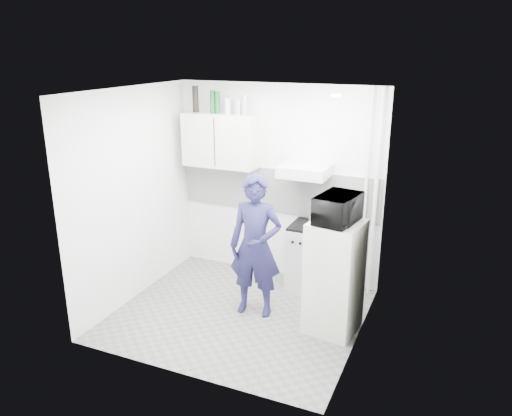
% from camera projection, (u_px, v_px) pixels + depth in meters
% --- Properties ---
extents(floor, '(2.80, 2.80, 0.00)m').
position_uv_depth(floor, '(239.00, 314.00, 5.93)').
color(floor, slate).
rests_on(floor, ground).
extents(ceiling, '(2.80, 2.80, 0.00)m').
position_uv_depth(ceiling, '(236.00, 91.00, 5.13)').
color(ceiling, white).
rests_on(ceiling, wall_back).
extents(wall_back, '(2.80, 0.00, 2.80)m').
position_uv_depth(wall_back, '(278.00, 183.00, 6.62)').
color(wall_back, white).
rests_on(wall_back, floor).
extents(wall_left, '(0.00, 2.60, 2.60)m').
position_uv_depth(wall_left, '(134.00, 196.00, 6.06)').
color(wall_left, white).
rests_on(wall_left, floor).
extents(wall_right, '(0.00, 2.60, 2.60)m').
position_uv_depth(wall_right, '(364.00, 228.00, 5.00)').
color(wall_right, white).
rests_on(wall_right, floor).
extents(person, '(0.66, 0.48, 1.69)m').
position_uv_depth(person, '(256.00, 246.00, 5.73)').
color(person, '#1C1A41').
rests_on(person, floor).
extents(stove, '(0.53, 0.53, 0.84)m').
position_uv_depth(stove, '(310.00, 258.00, 6.46)').
color(stove, silver).
rests_on(stove, floor).
extents(fridge, '(0.60, 0.60, 1.28)m').
position_uv_depth(fridge, '(334.00, 277.00, 5.42)').
color(fridge, silver).
rests_on(fridge, floor).
extents(stove_top, '(0.51, 0.51, 0.03)m').
position_uv_depth(stove_top, '(311.00, 226.00, 6.33)').
color(stove_top, black).
rests_on(stove_top, stove).
extents(saucepan, '(0.20, 0.20, 0.11)m').
position_uv_depth(saucepan, '(317.00, 221.00, 6.31)').
color(saucepan, silver).
rests_on(saucepan, stove_top).
extents(microwave, '(0.59, 0.45, 0.30)m').
position_uv_depth(microwave, '(338.00, 209.00, 5.18)').
color(microwave, black).
rests_on(microwave, fridge).
extents(bottle_a, '(0.08, 0.08, 0.34)m').
position_uv_depth(bottle_a, '(195.00, 99.00, 6.55)').
color(bottle_a, black).
rests_on(bottle_a, upper_cabinet).
extents(bottle_c, '(0.07, 0.07, 0.30)m').
position_uv_depth(bottle_c, '(213.00, 102.00, 6.46)').
color(bottle_c, '#144C1E').
rests_on(bottle_c, upper_cabinet).
extents(bottle_d, '(0.06, 0.06, 0.28)m').
position_uv_depth(bottle_d, '(218.00, 102.00, 6.44)').
color(bottle_d, '#144C1E').
rests_on(bottle_d, upper_cabinet).
extents(canister_a, '(0.08, 0.08, 0.20)m').
position_uv_depth(canister_a, '(228.00, 106.00, 6.40)').
color(canister_a, '#B2B7BC').
rests_on(canister_a, upper_cabinet).
extents(canister_b, '(0.10, 0.10, 0.18)m').
position_uv_depth(canister_b, '(238.00, 107.00, 6.35)').
color(canister_b, silver).
rests_on(canister_b, upper_cabinet).
extents(bottle_e, '(0.06, 0.06, 0.25)m').
position_uv_depth(bottle_e, '(244.00, 105.00, 6.30)').
color(bottle_e, silver).
rests_on(bottle_e, upper_cabinet).
extents(upper_cabinet, '(1.00, 0.35, 0.70)m').
position_uv_depth(upper_cabinet, '(221.00, 140.00, 6.58)').
color(upper_cabinet, silver).
rests_on(upper_cabinet, wall_back).
extents(range_hood, '(0.60, 0.50, 0.14)m').
position_uv_depth(range_hood, '(305.00, 171.00, 6.15)').
color(range_hood, silver).
rests_on(range_hood, wall_back).
extents(backsplash, '(2.74, 0.03, 0.60)m').
position_uv_depth(backsplash, '(277.00, 191.00, 6.64)').
color(backsplash, white).
rests_on(backsplash, wall_back).
extents(pipe_a, '(0.05, 0.05, 2.60)m').
position_uv_depth(pipe_a, '(375.00, 196.00, 6.06)').
color(pipe_a, silver).
rests_on(pipe_a, floor).
extents(pipe_b, '(0.04, 0.04, 2.60)m').
position_uv_depth(pipe_b, '(365.00, 195.00, 6.10)').
color(pipe_b, silver).
rests_on(pipe_b, floor).
extents(ceiling_spot_fixture, '(0.10, 0.10, 0.02)m').
position_uv_depth(ceiling_spot_fixture, '(336.00, 95.00, 4.93)').
color(ceiling_spot_fixture, white).
rests_on(ceiling_spot_fixture, ceiling).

